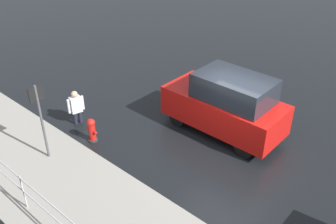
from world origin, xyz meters
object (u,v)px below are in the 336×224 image
fire_hydrant (92,130)px  sign_post (40,112)px  moving_hatchback (226,104)px  pedestrian (76,106)px

fire_hydrant → sign_post: 1.86m
moving_hatchback → pedestrian: bearing=35.7°
pedestrian → sign_post: bearing=117.2°
fire_hydrant → sign_post: bearing=77.7°
moving_hatchback → sign_post: 5.60m
moving_hatchback → sign_post: bearing=55.9°
pedestrian → moving_hatchback: bearing=-144.3°
moving_hatchback → fire_hydrant: 4.31m
fire_hydrant → sign_post: size_ratio=0.33×
moving_hatchback → fire_hydrant: moving_hatchback is taller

